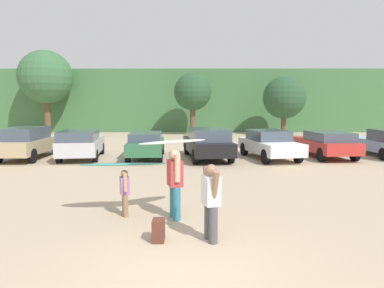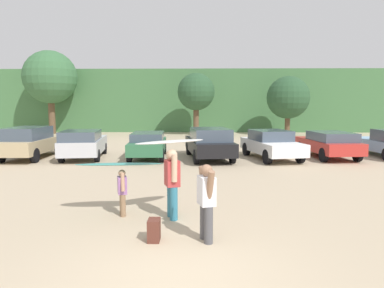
{
  "view_description": "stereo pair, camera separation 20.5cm",
  "coord_description": "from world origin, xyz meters",
  "px_view_note": "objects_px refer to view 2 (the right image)",
  "views": [
    {
      "loc": [
        0.18,
        -5.39,
        2.77
      ],
      "look_at": [
        0.12,
        7.0,
        1.35
      ],
      "focal_mm": 32.81,
      "sensor_mm": 36.0,
      "label": 1
    },
    {
      "loc": [
        0.39,
        -5.39,
        2.77
      ],
      "look_at": [
        0.12,
        7.0,
        1.35
      ],
      "focal_mm": 32.81,
      "sensor_mm": 36.0,
      "label": 2
    }
  ],
  "objects_px": {
    "parked_car_forest_green": "(148,144)",
    "parked_car_black": "(209,143)",
    "person_companion": "(206,198)",
    "surfboard_teal": "(119,164)",
    "person_child": "(122,190)",
    "parked_car_tan": "(30,142)",
    "parked_car_red": "(329,143)",
    "person_adult": "(172,180)",
    "parked_car_white": "(271,144)",
    "backpack_dropped": "(154,230)",
    "parked_car_silver": "(83,143)",
    "surfboard_white": "(171,142)"
  },
  "relations": [
    {
      "from": "parked_car_forest_green",
      "to": "parked_car_black",
      "type": "distance_m",
      "value": 3.15
    },
    {
      "from": "person_companion",
      "to": "surfboard_teal",
      "type": "xyz_separation_m",
      "value": [
        -2.13,
        1.66,
        0.39
      ]
    },
    {
      "from": "parked_car_forest_green",
      "to": "surfboard_teal",
      "type": "bearing_deg",
      "value": -179.29
    },
    {
      "from": "person_child",
      "to": "parked_car_tan",
      "type": "bearing_deg",
      "value": -71.26
    },
    {
      "from": "parked_car_red",
      "to": "person_companion",
      "type": "height_order",
      "value": "person_companion"
    },
    {
      "from": "surfboard_teal",
      "to": "person_adult",
      "type": "bearing_deg",
      "value": 163.21
    },
    {
      "from": "parked_car_white",
      "to": "backpack_dropped",
      "type": "relative_size",
      "value": 10.17
    },
    {
      "from": "surfboard_teal",
      "to": "backpack_dropped",
      "type": "bearing_deg",
      "value": 116.35
    },
    {
      "from": "person_adult",
      "to": "parked_car_black",
      "type": "bearing_deg",
      "value": -114.73
    },
    {
      "from": "parked_car_forest_green",
      "to": "parked_car_red",
      "type": "xyz_separation_m",
      "value": [
        9.29,
        0.23,
        0.02
      ]
    },
    {
      "from": "parked_car_silver",
      "to": "surfboard_teal",
      "type": "distance_m",
      "value": 9.83
    },
    {
      "from": "parked_car_silver",
      "to": "parked_car_white",
      "type": "xyz_separation_m",
      "value": [
        9.51,
        0.1,
        -0.02
      ]
    },
    {
      "from": "parked_car_black",
      "to": "parked_car_tan",
      "type": "bearing_deg",
      "value": 81.38
    },
    {
      "from": "parked_car_black",
      "to": "parked_car_white",
      "type": "relative_size",
      "value": 1.07
    },
    {
      "from": "parked_car_silver",
      "to": "surfboard_teal",
      "type": "bearing_deg",
      "value": -164.8
    },
    {
      "from": "person_adult",
      "to": "parked_car_tan",
      "type": "bearing_deg",
      "value": -67.04
    },
    {
      "from": "parked_car_tan",
      "to": "parked_car_white",
      "type": "distance_m",
      "value": 12.23
    },
    {
      "from": "parked_car_tan",
      "to": "person_adult",
      "type": "distance_m",
      "value": 12.22
    },
    {
      "from": "parked_car_black",
      "to": "surfboard_teal",
      "type": "distance_m",
      "value": 9.33
    },
    {
      "from": "parked_car_forest_green",
      "to": "parked_car_white",
      "type": "bearing_deg",
      "value": -95.1
    },
    {
      "from": "parked_car_black",
      "to": "person_adult",
      "type": "relative_size",
      "value": 2.91
    },
    {
      "from": "parked_car_white",
      "to": "parked_car_red",
      "type": "bearing_deg",
      "value": -94.33
    },
    {
      "from": "person_adult",
      "to": "parked_car_forest_green",
      "type": "bearing_deg",
      "value": -95.88
    },
    {
      "from": "parked_car_silver",
      "to": "person_companion",
      "type": "relative_size",
      "value": 2.81
    },
    {
      "from": "parked_car_white",
      "to": "surfboard_teal",
      "type": "xyz_separation_m",
      "value": [
        -5.6,
        -9.1,
        0.52
      ]
    },
    {
      "from": "parked_car_black",
      "to": "parked_car_white",
      "type": "xyz_separation_m",
      "value": [
        3.13,
        0.12,
        -0.07
      ]
    },
    {
      "from": "parked_car_tan",
      "to": "parked_car_forest_green",
      "type": "bearing_deg",
      "value": -88.66
    },
    {
      "from": "person_child",
      "to": "person_companion",
      "type": "distance_m",
      "value": 2.61
    },
    {
      "from": "parked_car_red",
      "to": "person_child",
      "type": "bearing_deg",
      "value": 132.32
    },
    {
      "from": "parked_car_red",
      "to": "person_adult",
      "type": "xyz_separation_m",
      "value": [
        -7.3,
        -9.78,
        0.2
      ]
    },
    {
      "from": "person_companion",
      "to": "parked_car_black",
      "type": "bearing_deg",
      "value": -109.53
    },
    {
      "from": "parked_car_forest_green",
      "to": "surfboard_white",
      "type": "bearing_deg",
      "value": -171.64
    },
    {
      "from": "parked_car_black",
      "to": "person_companion",
      "type": "relative_size",
      "value": 3.11
    },
    {
      "from": "person_adult",
      "to": "surfboard_white",
      "type": "distance_m",
      "value": 0.92
    },
    {
      "from": "parked_car_white",
      "to": "backpack_dropped",
      "type": "xyz_separation_m",
      "value": [
        -4.54,
        -10.79,
        -0.54
      ]
    },
    {
      "from": "parked_car_black",
      "to": "person_child",
      "type": "height_order",
      "value": "parked_car_black"
    },
    {
      "from": "person_adult",
      "to": "surfboard_white",
      "type": "xyz_separation_m",
      "value": [
        -0.04,
        0.13,
        0.91
      ]
    },
    {
      "from": "person_companion",
      "to": "surfboard_white",
      "type": "xyz_separation_m",
      "value": [
        -0.83,
        1.54,
        0.97
      ]
    },
    {
      "from": "parked_car_tan",
      "to": "person_companion",
      "type": "xyz_separation_m",
      "value": [
        8.75,
        -10.69,
        0.04
      ]
    },
    {
      "from": "parked_car_red",
      "to": "surfboard_teal",
      "type": "height_order",
      "value": "same"
    },
    {
      "from": "parked_car_tan",
      "to": "parked_car_red",
      "type": "height_order",
      "value": "parked_car_tan"
    },
    {
      "from": "parked_car_forest_green",
      "to": "parked_car_white",
      "type": "xyz_separation_m",
      "value": [
        6.26,
        -0.19,
        0.04
      ]
    },
    {
      "from": "parked_car_forest_green",
      "to": "surfboard_teal",
      "type": "relative_size",
      "value": 1.93
    },
    {
      "from": "parked_car_silver",
      "to": "person_companion",
      "type": "height_order",
      "value": "person_companion"
    },
    {
      "from": "person_child",
      "to": "surfboard_teal",
      "type": "bearing_deg",
      "value": -61.34
    },
    {
      "from": "parked_car_forest_green",
      "to": "surfboard_teal",
      "type": "xyz_separation_m",
      "value": [
        0.66,
        -9.29,
        0.56
      ]
    },
    {
      "from": "surfboard_white",
      "to": "surfboard_teal",
      "type": "height_order",
      "value": "surfboard_white"
    },
    {
      "from": "person_companion",
      "to": "surfboard_white",
      "type": "relative_size",
      "value": 0.86
    },
    {
      "from": "parked_car_white",
      "to": "person_adult",
      "type": "xyz_separation_m",
      "value": [
        -4.27,
        -9.36,
        0.19
      ]
    },
    {
      "from": "parked_car_tan",
      "to": "backpack_dropped",
      "type": "relative_size",
      "value": 10.15
    }
  ]
}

